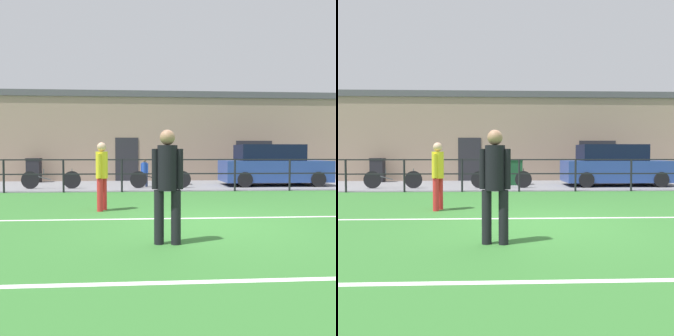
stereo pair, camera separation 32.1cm
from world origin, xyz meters
The scene contains 14 objects.
ground centered at (0.00, 0.00, -0.02)m, with size 60.00×44.00×0.04m, color #33702D.
field_line_touchline centered at (0.00, 0.68, 0.00)m, with size 36.00×0.11×0.00m, color white.
field_line_hash centered at (0.00, -3.09, 0.00)m, with size 36.00×0.11×0.00m, color white.
pavement_strip centered at (0.00, 8.50, 0.01)m, with size 48.00×5.00×0.02m, color slate.
perimeter_fence centered at (0.00, 6.00, 0.75)m, with size 36.07×0.07×1.15m.
clubhouse_facade centered at (0.00, 12.20, 2.19)m, with size 28.00×2.56×4.36m.
player_goalkeeper centered at (-0.93, -1.45, 0.97)m, with size 0.46×0.30×1.70m.
player_striker centered at (-2.25, 1.87, 0.91)m, with size 0.28×0.43×1.61m.
spectator_child centered at (-1.20, 7.80, 0.66)m, with size 0.29×0.20×1.12m.
parked_car_red centered at (4.12, 8.11, 0.81)m, with size 4.34×1.95×1.69m.
bicycle_parked_0 centered at (-0.59, 7.20, 0.36)m, with size 2.34×0.04×0.75m.
bicycle_parked_1 centered at (-4.71, 7.20, 0.36)m, with size 2.20×0.04×0.75m.
trash_bin_0 centered at (0.02, 8.58, 0.57)m, with size 0.63×0.53×1.08m.
trash_bin_1 centered at (-6.25, 10.41, 0.58)m, with size 0.62×0.53×1.10m.
Camera 1 is at (-1.31, -6.88, 1.36)m, focal length 39.44 mm.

